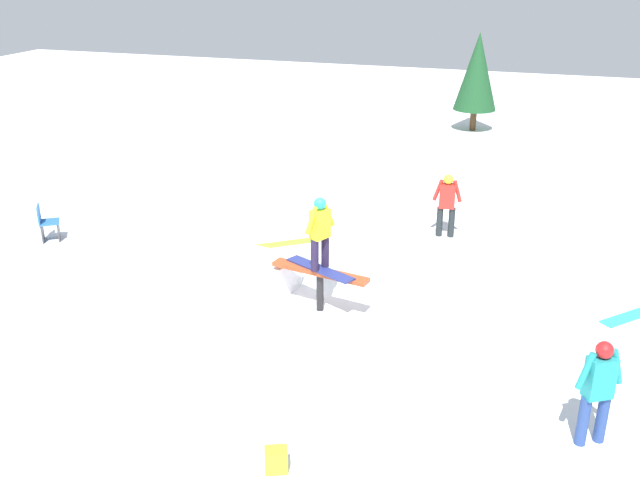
{
  "coord_description": "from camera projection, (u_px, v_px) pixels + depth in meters",
  "views": [
    {
      "loc": [
        3.73,
        -11.47,
        6.39
      ],
      "look_at": [
        0.0,
        0.0,
        1.44
      ],
      "focal_mm": 40.0,
      "sensor_mm": 36.0,
      "label": 1
    }
  ],
  "objects": [
    {
      "name": "main_rider_on_rail",
      "position": [
        320.0,
        235.0,
        13.0
      ],
      "size": [
        1.5,
        0.92,
        1.42
      ],
      "rotation": [
        0.0,
        0.0,
        -0.46
      ],
      "color": "navy",
      "rests_on": "rail_feature"
    },
    {
      "name": "folding_chair",
      "position": [
        47.0,
        224.0,
        16.66
      ],
      "size": [
        0.61,
        0.61,
        0.88
      ],
      "rotation": [
        0.0,
        0.0,
        2.17
      ],
      "color": "#3F3F44",
      "rests_on": "ground"
    },
    {
      "name": "ground_plane",
      "position": [
        320.0,
        310.0,
        13.59
      ],
      "size": [
        60.0,
        60.0,
        0.0
      ],
      "primitive_type": "plane",
      "color": "white"
    },
    {
      "name": "backpack_on_snow",
      "position": [
        276.0,
        460.0,
        9.34
      ],
      "size": [
        0.36,
        0.32,
        0.34
      ],
      "primitive_type": "cube",
      "rotation": [
        0.0,
        0.0,
        0.4
      ],
      "color": "yellow",
      "rests_on": "ground"
    },
    {
      "name": "loose_snowboard_cyan",
      "position": [
        628.0,
        317.0,
        13.31
      ],
      "size": [
        1.08,
        1.12,
        0.02
      ],
      "primitive_type": "cube",
      "rotation": [
        0.0,
        0.0,
        0.81
      ],
      "color": "#2FAEC1",
      "rests_on": "ground"
    },
    {
      "name": "rail_feature",
      "position": [
        320.0,
        277.0,
        13.32
      ],
      "size": [
        1.96,
        0.64,
        0.84
      ],
      "rotation": [
        0.0,
        0.0,
        -0.19
      ],
      "color": "black",
      "rests_on": "ground"
    },
    {
      "name": "bystander_teal",
      "position": [
        598.0,
        387.0,
        9.61
      ],
      "size": [
        0.66,
        0.45,
        1.6
      ],
      "rotation": [
        0.0,
        0.0,
        3.69
      ],
      "color": "navy",
      "rests_on": "ground"
    },
    {
      "name": "pine_tree_near",
      "position": [
        477.0,
        72.0,
        26.18
      ],
      "size": [
        1.58,
        1.58,
        3.6
      ],
      "color": "#4C331E",
      "rests_on": "ground"
    },
    {
      "name": "snow_kicker_ramp",
      "position": [
        244.0,
        275.0,
        14.24
      ],
      "size": [
        2.05,
        1.81,
        0.67
      ],
      "primitive_type": "cube",
      "rotation": [
        0.0,
        0.0,
        -0.19
      ],
      "color": "white",
      "rests_on": "ground"
    },
    {
      "name": "bystander_red",
      "position": [
        447.0,
        202.0,
        16.74
      ],
      "size": [
        0.7,
        0.26,
        1.54
      ],
      "rotation": [
        0.0,
        0.0,
        0.1
      ],
      "color": "#202729",
      "rests_on": "ground"
    },
    {
      "name": "loose_snowboard_lime",
      "position": [
        284.0,
        244.0,
        16.6
      ],
      "size": [
        1.22,
        1.01,
        0.02
      ],
      "primitive_type": "cube",
      "rotation": [
        0.0,
        0.0,
        3.78
      ],
      "color": "#94CC32",
      "rests_on": "ground"
    }
  ]
}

